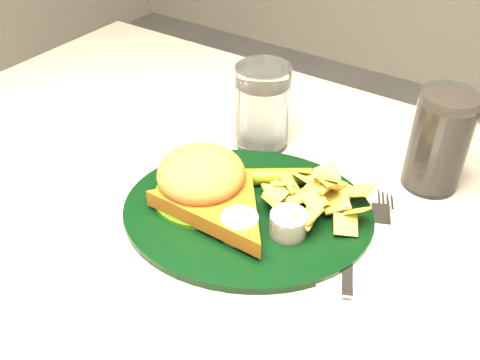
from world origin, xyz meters
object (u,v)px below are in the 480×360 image
(water_glass, at_px, (262,107))
(cola_glass, at_px, (439,141))
(table, at_px, (229,353))
(fork_napkin, at_px, (351,248))
(dinner_plate, at_px, (248,193))

(water_glass, xyz_separation_m, cola_glass, (0.26, 0.05, 0.01))
(table, distance_m, cola_glass, 0.54)
(table, bearing_deg, fork_napkin, -0.94)
(table, distance_m, fork_napkin, 0.43)
(table, xyz_separation_m, dinner_plate, (0.05, -0.02, 0.41))
(cola_glass, distance_m, fork_napkin, 0.21)
(table, xyz_separation_m, fork_napkin, (0.19, -0.00, 0.38))
(dinner_plate, height_order, water_glass, water_glass)
(dinner_plate, bearing_deg, water_glass, 91.16)
(water_glass, relative_size, fork_napkin, 0.73)
(fork_napkin, bearing_deg, cola_glass, 55.71)
(table, relative_size, water_glass, 8.98)
(dinner_plate, height_order, cola_glass, cola_glass)
(table, height_order, cola_glass, cola_glass)
(dinner_plate, relative_size, cola_glass, 2.30)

